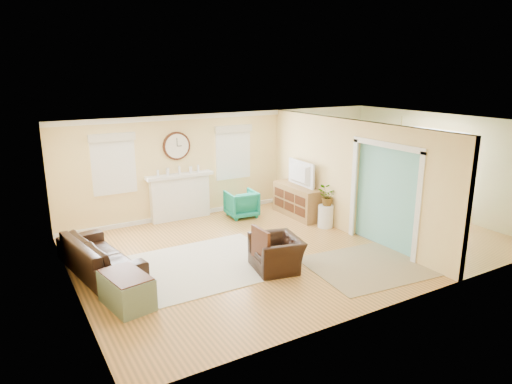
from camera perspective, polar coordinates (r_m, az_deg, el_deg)
floor at (r=10.01m, az=4.86°, el=-6.44°), size 9.00×9.00×0.00m
wall_back at (r=12.12m, az=-3.18°, el=3.79°), size 9.00×0.02×2.60m
wall_front at (r=7.47m, az=18.42°, el=-4.10°), size 9.00×0.02×2.60m
wall_left at (r=8.00m, az=-22.40°, el=-3.24°), size 0.02×6.00×2.60m
wall_right at (r=12.70m, az=21.89°, el=3.25°), size 0.02×6.00×2.60m
ceiling at (r=9.38m, az=5.21°, el=8.52°), size 9.00×6.00×0.02m
partition at (r=10.73m, az=10.78°, el=2.39°), size 0.17×6.00×2.60m
fireplace at (r=11.59m, az=-9.47°, el=-0.49°), size 1.70×0.30×1.17m
wall_clock at (r=11.40m, az=-9.89°, el=5.69°), size 0.70×0.07×0.70m
window_left at (r=10.99m, az=-17.41°, el=3.87°), size 1.05×0.13×1.42m
window_right at (r=12.04m, az=-2.89°, el=5.45°), size 1.05×0.13×1.42m
french_doors at (r=12.71m, az=21.67°, el=2.35°), size 0.06×1.70×2.20m
pendant at (r=11.42m, az=17.62°, el=7.01°), size 0.30×0.30×0.55m
rug_cream at (r=8.99m, az=-6.06°, el=-8.98°), size 2.75×2.38×0.01m
rug_jute at (r=9.16m, az=14.03°, el=-8.91°), size 2.45×2.08×0.01m
rug_grey at (r=11.93m, az=15.12°, el=-3.33°), size 2.47×3.09×0.01m
sofa at (r=9.01m, az=-18.96°, el=-7.49°), size 1.24×2.36×0.66m
eames_chair at (r=8.67m, az=2.57°, el=-7.65°), size 1.01×1.11×0.63m
green_chair at (r=11.68m, az=-1.83°, el=-1.48°), size 0.78×0.80×0.68m
trunk at (r=7.68m, az=-15.88°, el=-11.69°), size 0.74×1.03×0.54m
credenza at (r=11.77m, az=5.21°, el=-1.10°), size 0.53×1.55×0.80m
tv at (r=11.58m, az=5.22°, el=2.30°), size 0.19×1.11×0.64m
garden_stool at (r=11.04m, az=8.69°, el=-3.01°), size 0.37×0.37×0.54m
potted_plant at (r=10.90m, az=8.79°, el=-0.50°), size 0.55×0.56×0.47m
dining_table at (r=11.84m, az=15.22°, el=-1.91°), size 1.13×1.86×0.63m
dining_chair_n at (r=12.44m, az=11.87°, el=0.15°), size 0.48×0.48×0.91m
dining_chair_s at (r=11.03m, az=18.95°, el=-2.02°), size 0.50×0.50×0.98m
dining_chair_w at (r=11.34m, az=12.45°, el=-1.14°), size 0.46×0.46×0.97m
dining_chair_e at (r=12.23m, az=17.73°, el=-0.11°), size 0.57×0.57×1.04m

